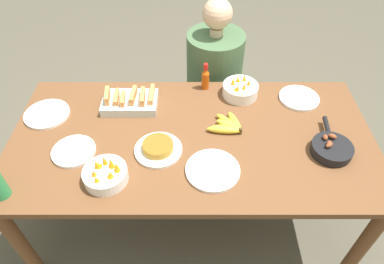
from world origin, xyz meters
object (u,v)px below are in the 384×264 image
at_px(empty_plate_near_front, 299,98).
at_px(person_figure, 213,93).
at_px(empty_plate_far_left, 74,151).
at_px(empty_plate_far_right, 47,114).
at_px(banana_bunch, 229,126).
at_px(skillet, 331,148).
at_px(fruit_bowl_mango, 240,90).
at_px(fruit_bowl_citrus, 105,174).
at_px(empty_plate_mid_edge, 213,170).
at_px(hot_sauce_bottle, 206,78).
at_px(frittata_plate_center, 158,148).
at_px(melon_tray, 130,101).

height_order(empty_plate_near_front, person_figure, person_figure).
height_order(empty_plate_far_left, empty_plate_far_right, same).
bearing_deg(banana_bunch, skillet, -18.87).
bearing_deg(person_figure, banana_bunch, -86.33).
bearing_deg(fruit_bowl_mango, empty_plate_far_right, -170.68).
height_order(fruit_bowl_mango, fruit_bowl_citrus, fruit_bowl_mango).
distance_m(skillet, person_figure, 1.02).
bearing_deg(banana_bunch, empty_plate_near_front, 29.65).
distance_m(empty_plate_mid_edge, fruit_bowl_mango, 0.60).
height_order(empty_plate_far_left, empty_plate_mid_edge, same).
bearing_deg(hot_sauce_bottle, frittata_plate_center, -115.71).
relative_size(empty_plate_mid_edge, person_figure, 0.22).
relative_size(melon_tray, person_figure, 0.26).
xyz_separation_m(empty_plate_mid_edge, fruit_bowl_citrus, (-0.49, -0.05, 0.03)).
relative_size(melon_tray, skillet, 0.96).
bearing_deg(frittata_plate_center, skillet, -0.48).
relative_size(empty_plate_mid_edge, fruit_bowl_citrus, 1.27).
distance_m(banana_bunch, empty_plate_near_front, 0.49).
xyz_separation_m(melon_tray, skillet, (1.03, -0.35, -0.01)).
height_order(empty_plate_far_right, person_figure, person_figure).
height_order(banana_bunch, melon_tray, melon_tray).
bearing_deg(fruit_bowl_mango, banana_bunch, -107.06).
relative_size(empty_plate_far_right, fruit_bowl_mango, 1.19).
xyz_separation_m(banana_bunch, melon_tray, (-0.54, 0.18, 0.01)).
xyz_separation_m(frittata_plate_center, empty_plate_mid_edge, (0.26, -0.13, -0.01)).
bearing_deg(empty_plate_mid_edge, banana_bunch, 71.52).
height_order(empty_plate_mid_edge, person_figure, person_figure).
relative_size(banana_bunch, person_figure, 0.17).
bearing_deg(empty_plate_mid_edge, hot_sauce_bottle, 91.62).
xyz_separation_m(banana_bunch, frittata_plate_center, (-0.36, -0.16, 0.00)).
bearing_deg(empty_plate_mid_edge, empty_plate_near_front, 45.47).
bearing_deg(melon_tray, empty_plate_near_front, 3.57).
height_order(skillet, fruit_bowl_mango, fruit_bowl_mango).
xyz_separation_m(empty_plate_near_front, hot_sauce_bottle, (-0.54, 0.11, 0.06)).
bearing_deg(hot_sauce_bottle, fruit_bowl_mango, -19.00).
bearing_deg(fruit_bowl_citrus, empty_plate_far_right, 132.80).
bearing_deg(fruit_bowl_mango, empty_plate_far_left, -152.48).
xyz_separation_m(empty_plate_far_left, person_figure, (0.73, 0.81, -0.28)).
distance_m(empty_plate_far_left, fruit_bowl_mango, 0.97).
bearing_deg(fruit_bowl_citrus, skillet, 8.82).
relative_size(empty_plate_near_front, hot_sauce_bottle, 1.36).
relative_size(skillet, hot_sauce_bottle, 1.89).
height_order(skillet, empty_plate_far_left, skillet).
bearing_deg(empty_plate_far_right, fruit_bowl_citrus, -47.20).
xyz_separation_m(empty_plate_far_right, person_figure, (0.95, 0.54, -0.28)).
bearing_deg(melon_tray, fruit_bowl_citrus, -94.96).
xyz_separation_m(banana_bunch, empty_plate_mid_edge, (-0.10, -0.29, -0.01)).
height_order(skillet, empty_plate_near_front, skillet).
relative_size(skillet, empty_plate_far_right, 1.31).
relative_size(melon_tray, empty_plate_far_left, 1.42).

